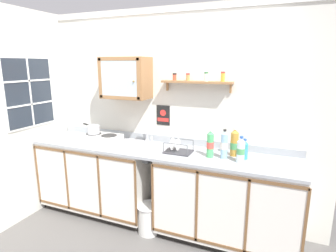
# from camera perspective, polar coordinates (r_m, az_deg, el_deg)

# --- Properties ---
(floor) EXTENTS (6.14, 6.14, 0.00)m
(floor) POSITION_cam_1_polar(r_m,az_deg,el_deg) (3.21, -5.75, -23.26)
(floor) COLOR #565451
(floor) RESTS_ON ground
(back_wall) EXTENTS (3.74, 0.07, 2.52)m
(back_wall) POSITION_cam_1_polar(r_m,az_deg,el_deg) (3.34, -0.07, 2.22)
(back_wall) COLOR silver
(back_wall) RESTS_ON ground
(side_wall_left) EXTENTS (0.05, 3.54, 2.52)m
(side_wall_left) POSITION_cam_1_polar(r_m,az_deg,el_deg) (3.56, -31.46, 0.83)
(side_wall_left) COLOR silver
(side_wall_left) RESTS_ON ground
(lower_cabinet_run) EXTENTS (1.46, 0.62, 0.91)m
(lower_cabinet_run) POSITION_cam_1_polar(r_m,az_deg,el_deg) (3.70, -14.28, -10.25)
(lower_cabinet_run) COLOR black
(lower_cabinet_run) RESTS_ON ground
(lower_cabinet_run_right) EXTENTS (1.48, 0.62, 0.91)m
(lower_cabinet_run_right) POSITION_cam_1_polar(r_m,az_deg,el_deg) (3.08, 12.19, -15.04)
(lower_cabinet_run_right) COLOR black
(lower_cabinet_run_right) RESTS_ON ground
(countertop) EXTENTS (3.10, 0.64, 0.03)m
(countertop) POSITION_cam_1_polar(r_m,az_deg,el_deg) (3.13, -2.41, -5.06)
(countertop) COLOR #9EA3A8
(countertop) RESTS_ON lower_cabinet_run
(backsplash) EXTENTS (3.10, 0.02, 0.08)m
(backsplash) POSITION_cam_1_polar(r_m,az_deg,el_deg) (3.37, -0.30, -2.73)
(backsplash) COLOR #9EA3A8
(backsplash) RESTS_ON countertop
(sink) EXTENTS (0.50, 0.43, 0.40)m
(sink) POSITION_cam_1_polar(r_m,az_deg,el_deg) (3.27, -6.13, -4.66)
(sink) COLOR silver
(sink) RESTS_ON countertop
(hot_plate_stove) EXTENTS (0.47, 0.33, 0.09)m
(hot_plate_stove) POSITION_cam_1_polar(r_m,az_deg,el_deg) (3.47, -13.97, -2.57)
(hot_plate_stove) COLOR silver
(hot_plate_stove) RESTS_ON countertop
(saucepan) EXTENTS (0.32, 0.20, 0.10)m
(saucepan) POSITION_cam_1_polar(r_m,az_deg,el_deg) (3.54, -15.36, -0.63)
(saucepan) COLOR silver
(saucepan) RESTS_ON hot_plate_stove
(bottle_juice_amber_0) EXTENTS (0.08, 0.08, 0.31)m
(bottle_juice_amber_0) POSITION_cam_1_polar(r_m,az_deg,el_deg) (2.94, 13.71, -3.50)
(bottle_juice_amber_0) COLOR gold
(bottle_juice_amber_0) RESTS_ON countertop
(bottle_detergent_teal_1) EXTENTS (0.07, 0.07, 0.21)m
(bottle_detergent_teal_1) POSITION_cam_1_polar(r_m,az_deg,el_deg) (2.88, 15.68, -4.85)
(bottle_detergent_teal_1) COLOR teal
(bottle_detergent_teal_1) RESTS_ON countertop
(bottle_water_blue_2) EXTENTS (0.07, 0.07, 0.31)m
(bottle_water_blue_2) POSITION_cam_1_polar(r_m,az_deg,el_deg) (2.83, 11.67, -3.90)
(bottle_water_blue_2) COLOR #8CB7E0
(bottle_water_blue_2) RESTS_ON countertop
(bottle_soda_green_3) EXTENTS (0.07, 0.07, 0.30)m
(bottle_soda_green_3) POSITION_cam_1_polar(r_m,az_deg,el_deg) (2.85, 8.82, -3.80)
(bottle_soda_green_3) COLOR #4CB266
(bottle_soda_green_3) RESTS_ON countertop
(bottle_water_clear_4) EXTENTS (0.08, 0.08, 0.27)m
(bottle_water_clear_4) POSITION_cam_1_polar(r_m,az_deg,el_deg) (2.76, 14.97, -4.95)
(bottle_water_clear_4) COLOR silver
(bottle_water_clear_4) RESTS_ON countertop
(dish_rack) EXTENTS (0.29, 0.23, 0.16)m
(dish_rack) POSITION_cam_1_polar(r_m,az_deg,el_deg) (3.00, 2.03, -4.89)
(dish_rack) COLOR #333338
(dish_rack) RESTS_ON countertop
(wall_cabinet) EXTENTS (0.57, 0.34, 0.49)m
(wall_cabinet) POSITION_cam_1_polar(r_m,az_deg,el_deg) (3.33, -8.82, 9.90)
(wall_cabinet) COLOR #996B42
(spice_shelf) EXTENTS (0.80, 0.14, 0.23)m
(spice_shelf) POSITION_cam_1_polar(r_m,az_deg,el_deg) (3.06, 6.08, 9.30)
(spice_shelf) COLOR #996B42
(warning_sign) EXTENTS (0.17, 0.01, 0.24)m
(warning_sign) POSITION_cam_1_polar(r_m,az_deg,el_deg) (3.33, -1.02, 2.23)
(warning_sign) COLOR black
(window) EXTENTS (0.03, 0.70, 0.85)m
(window) POSITION_cam_1_polar(r_m,az_deg,el_deg) (3.73, -26.97, 6.25)
(window) COLOR #262D38
(trash_bin) EXTENTS (0.27, 0.27, 0.34)m
(trash_bin) POSITION_cam_1_polar(r_m,az_deg,el_deg) (3.27, -4.05, -18.62)
(trash_bin) COLOR silver
(trash_bin) RESTS_ON ground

